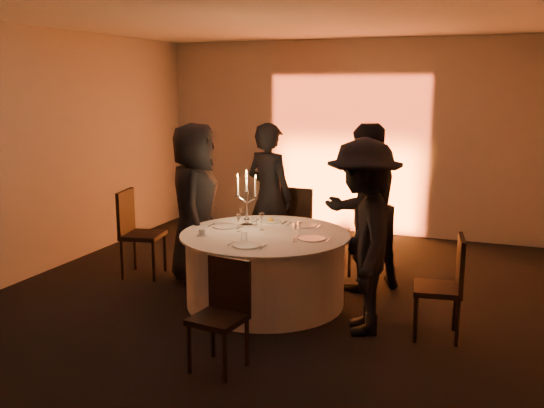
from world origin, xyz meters
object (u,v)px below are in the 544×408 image
(chair_right, at_px, (447,281))
(chair_back_left, at_px, (299,221))
(guest_back_left, at_px, (269,197))
(guest_right, at_px, (363,237))
(coffee_cup, at_px, (202,233))
(candelabra, at_px, (247,206))
(banquet_table, at_px, (265,268))
(chair_left, at_px, (136,228))
(guest_back_right, at_px, (363,207))
(chair_front, at_px, (223,308))
(chair_back_right, at_px, (372,239))
(guest_left, at_px, (195,203))

(chair_right, bearing_deg, chair_back_left, -138.30)
(chair_right, xyz_separation_m, guest_back_left, (-2.31, 1.45, 0.38))
(guest_right, relative_size, coffee_cup, 16.77)
(coffee_cup, distance_m, candelabra, 0.65)
(banquet_table, bearing_deg, chair_back_left, 94.25)
(chair_left, height_order, chair_back_left, chair_left)
(guest_right, bearing_deg, guest_back_right, 174.82)
(chair_left, xyz_separation_m, coffee_cup, (1.25, -0.65, 0.20))
(chair_right, distance_m, guest_back_left, 2.75)
(chair_left, xyz_separation_m, chair_front, (2.05, -1.84, -0.09))
(chair_back_right, distance_m, guest_left, 2.13)
(chair_back_left, bearing_deg, candelabra, 83.76)
(chair_right, relative_size, coffee_cup, 8.82)
(chair_back_left, height_order, chair_front, chair_back_left)
(banquet_table, distance_m, chair_back_left, 1.45)
(chair_left, distance_m, chair_front, 2.76)
(chair_left, relative_size, coffee_cup, 9.63)
(chair_left, distance_m, chair_back_right, 2.86)
(coffee_cup, bearing_deg, chair_back_left, 74.82)
(chair_back_right, height_order, guest_right, guest_right)
(guest_right, height_order, candelabra, guest_right)
(guest_back_right, height_order, coffee_cup, guest_back_right)
(chair_right, distance_m, chair_front, 2.09)
(chair_front, relative_size, guest_left, 0.48)
(guest_right, bearing_deg, chair_back_right, 170.01)
(banquet_table, height_order, chair_right, chair_right)
(guest_back_left, xyz_separation_m, guest_back_right, (1.27, -0.34, 0.02))
(chair_back_left, bearing_deg, chair_back_right, 165.54)
(chair_right, xyz_separation_m, candelabra, (-2.21, 0.49, 0.44))
(chair_right, relative_size, guest_left, 0.52)
(chair_left, xyz_separation_m, candelabra, (1.52, -0.09, 0.39))
(chair_left, xyz_separation_m, guest_right, (2.96, -0.69, 0.32))
(chair_back_left, distance_m, guest_back_left, 0.52)
(banquet_table, relative_size, coffee_cup, 16.36)
(candelabra, bearing_deg, chair_back_right, 34.38)
(chair_back_right, distance_m, chair_right, 1.65)
(chair_front, xyz_separation_m, guest_right, (0.90, 1.15, 0.41))
(chair_left, bearing_deg, coffee_cup, -128.83)
(chair_front, bearing_deg, guest_back_left, 110.98)
(guest_right, relative_size, candelabra, 2.90)
(chair_back_right, relative_size, coffee_cup, 8.48)
(banquet_table, distance_m, guest_back_right, 1.33)
(chair_front, height_order, guest_back_left, guest_back_left)
(chair_front, xyz_separation_m, guest_back_right, (0.63, 2.37, 0.44))
(chair_left, height_order, guest_back_right, guest_back_right)
(banquet_table, relative_size, chair_front, 1.97)
(guest_back_left, bearing_deg, coffee_cup, 103.20)
(banquet_table, height_order, coffee_cup, coffee_cup)
(guest_left, xyz_separation_m, candelabra, (0.74, -0.18, 0.05))
(chair_left, bearing_deg, guest_left, -94.72)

